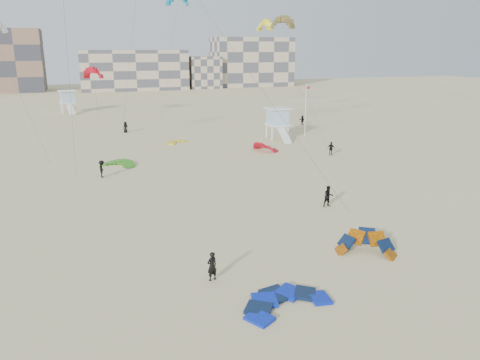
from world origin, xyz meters
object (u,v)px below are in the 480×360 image
object	(u,v)px
lifeguard_tower_near	(277,124)
kitesurfer_main	(212,266)
kite_ground_orange	(365,253)
kite_ground_blue	(285,305)

from	to	relation	value
lifeguard_tower_near	kitesurfer_main	bearing A→B (deg)	-115.57
kite_ground_orange	kitesurfer_main	world-z (taller)	kite_ground_orange
kitesurfer_main	lifeguard_tower_near	size ratio (longest dim) A/B	0.28
kite_ground_blue	lifeguard_tower_near	world-z (taller)	lifeguard_tower_near
kite_ground_orange	lifeguard_tower_near	xyz separation A→B (m)	(9.97, 37.50, 2.18)
kite_ground_blue	kite_ground_orange	xyz separation A→B (m)	(7.32, 4.06, 0.00)
kite_ground_blue	kite_ground_orange	bearing A→B (deg)	16.92
kite_ground_orange	lifeguard_tower_near	distance (m)	38.86
lifeguard_tower_near	kite_ground_blue	bearing A→B (deg)	-110.23
kite_ground_orange	kitesurfer_main	size ratio (longest dim) A/B	2.09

